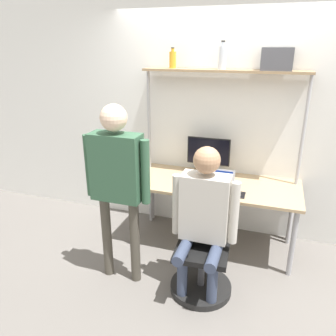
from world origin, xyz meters
The scene contains 13 objects.
ground_plane centered at (0.00, 0.00, 0.00)m, with size 12.00×12.00×0.00m, color slate.
wall_back centered at (0.00, 0.82, 1.35)m, with size 8.00×0.06×2.70m.
desk centered at (0.00, 0.40, 0.67)m, with size 1.80×0.77×0.74m.
shelf_unit centered at (0.00, 0.65, 1.58)m, with size 1.71×0.25×1.89m.
monitor centered at (-0.12, 0.64, 0.98)m, with size 0.48×0.18×0.43m.
laptop centered at (0.06, 0.22, 0.80)m, with size 0.34×0.21×0.21m.
cell_phone centered at (0.32, 0.18, 0.74)m, with size 0.07×0.15×0.01m.
office_chair centered at (0.07, -0.37, 0.28)m, with size 0.56×0.56×0.91m.
person_seated centered at (0.07, -0.41, 0.81)m, with size 0.57×0.47×1.37m.
person_standing centered at (-0.70, -0.46, 1.08)m, with size 0.61×0.23×1.68m.
bottle_clear centered at (-0.03, 0.65, 2.01)m, with size 0.08×0.08×0.27m.
bottle_amber centered at (-0.55, 0.65, 1.98)m, with size 0.07×0.07×0.21m.
storage_box centered at (0.50, 0.65, 2.00)m, with size 0.29×0.23×0.21m.
Camera 1 is at (0.55, -2.82, 2.12)m, focal length 35.00 mm.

